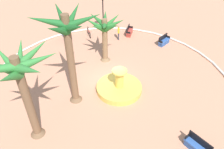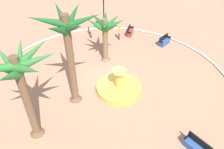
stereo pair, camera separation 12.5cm
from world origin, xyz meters
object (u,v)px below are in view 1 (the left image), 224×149
fountain (119,87)px  bench_east (129,32)px  lamppost (103,11)px  person_cyclist_helmet (119,32)px  bench_north (66,36)px  palm_tree_by_curb (105,29)px  palm_tree_near_fountain (20,77)px  bench_southeast (164,41)px  palm_tree_mid_plaza (68,40)px  bicycle_red_frame (89,33)px  bench_west (197,147)px

fountain → bench_east: fountain is taller
lamppost → person_cyclist_helmet: 2.87m
fountain → bench_north: fountain is taller
fountain → palm_tree_by_curb: bearing=-78.9°
fountain → palm_tree_near_fountain: (5.73, 3.86, 4.43)m
bench_southeast → person_cyclist_helmet: (4.75, -1.41, 0.57)m
palm_tree_by_curb → bench_east: (-3.01, -5.08, -2.90)m
palm_tree_mid_plaza → person_cyclist_helmet: bearing=-114.0°
bench_southeast → bicycle_red_frame: 8.41m
palm_tree_mid_plaza → bench_west: palm_tree_mid_plaza is taller
bicycle_red_frame → palm_tree_near_fountain: bearing=76.6°
fountain → bench_southeast: size_ratio=2.42×
palm_tree_near_fountain → person_cyclist_helmet: (-6.49, -12.39, -3.81)m
fountain → person_cyclist_helmet: (-0.76, -8.53, 0.62)m
palm_tree_by_curb → lamppost: bearing=-90.5°
bench_west → lamppost: size_ratio=0.35×
bench_north → palm_tree_by_curb: bearing=131.7°
palm_tree_by_curb → palm_tree_mid_plaza: 6.20m
bench_east → bench_west: bearing=97.5°
fountain → palm_tree_mid_plaza: 5.99m
palm_tree_by_curb → palm_tree_mid_plaza: size_ratio=0.62×
palm_tree_by_curb → bench_east: 6.58m
palm_tree_near_fountain → palm_tree_mid_plaza: 3.86m
palm_tree_by_curb → lamppost: 5.65m
palm_tree_near_fountain → palm_tree_mid_plaza: bearing=-127.5°
fountain → person_cyclist_helmet: size_ratio=2.23×
bench_east → person_cyclist_helmet: person_cyclist_helmet is taller
bench_west → bicycle_red_frame: 16.85m
bench_north → bench_southeast: size_ratio=1.09×
bench_north → bench_west: bearing=121.4°
person_cyclist_helmet → bench_east: bearing=-141.6°
fountain → person_cyclist_helmet: fountain is taller
fountain → bench_east: bearing=-102.4°
fountain → palm_tree_near_fountain: bearing=34.0°
bench_east → lamppost: lamppost is taller
palm_tree_mid_plaza → bench_east: (-5.52, -10.42, -4.81)m
palm_tree_by_curb → bench_west: bearing=115.9°
fountain → bicycle_red_frame: bearing=-75.3°
palm_tree_mid_plaza → bench_west: size_ratio=4.45×
bench_north → lamppost: bearing=-167.3°
fountain → bench_southeast: fountain is taller
palm_tree_near_fountain → palm_tree_by_curb: palm_tree_near_fountain is taller
palm_tree_near_fountain → bench_north: bearing=-93.0°
palm_tree_by_curb → bench_west: size_ratio=2.77×
palm_tree_near_fountain → bench_southeast: (-11.24, -10.98, -4.38)m
bench_southeast → bicycle_red_frame: bench_southeast is taller
palm_tree_near_fountain → bicycle_red_frame: size_ratio=3.71×
palm_tree_mid_plaza → person_cyclist_helmet: (-4.16, -9.35, -4.24)m
palm_tree_mid_plaza → bench_east: 12.74m
fountain → lamppost: bearing=-85.3°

